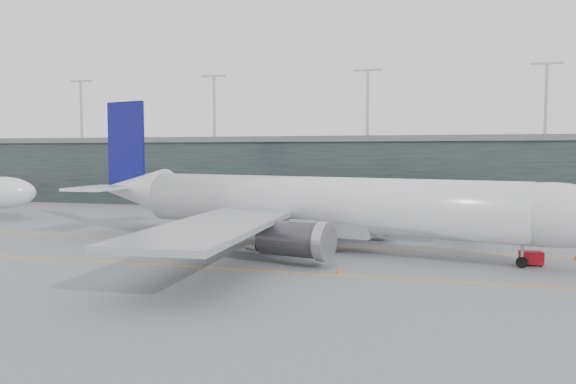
# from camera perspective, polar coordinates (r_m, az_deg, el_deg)

# --- Properties ---
(ground) EXTENTS (320.00, 320.00, 0.00)m
(ground) POSITION_cam_1_polar(r_m,az_deg,el_deg) (76.02, -0.27, -4.86)
(ground) COLOR #5B5C60
(ground) RESTS_ON ground
(taxiline_a) EXTENTS (160.00, 0.25, 0.02)m
(taxiline_a) POSITION_cam_1_polar(r_m,az_deg,el_deg) (72.22, -1.11, -5.32)
(taxiline_a) COLOR orange
(taxiline_a) RESTS_ON ground
(taxiline_b) EXTENTS (160.00, 0.25, 0.02)m
(taxiline_b) POSITION_cam_1_polar(r_m,az_deg,el_deg) (57.28, -5.60, -7.80)
(taxiline_b) COLOR orange
(taxiline_b) RESTS_ON ground
(taxiline_lead_main) EXTENTS (0.25, 60.00, 0.02)m
(taxiline_lead_main) POSITION_cam_1_polar(r_m,az_deg,el_deg) (94.36, 5.89, -3.14)
(taxiline_lead_main) COLOR orange
(taxiline_lead_main) RESTS_ON ground
(terminal) EXTENTS (240.00, 36.00, 29.00)m
(terminal) POSITION_cam_1_polar(r_m,az_deg,el_deg) (132.01, 6.39, 2.20)
(terminal) COLOR black
(terminal) RESTS_ON ground
(main_aircraft) EXTENTS (67.77, 62.51, 19.21)m
(main_aircraft) POSITION_cam_1_polar(r_m,az_deg,el_deg) (68.24, 2.70, -1.32)
(main_aircraft) COLOR silver
(main_aircraft) RESTS_ON ground
(jet_bridge) EXTENTS (11.97, 43.72, 5.91)m
(jet_bridge) POSITION_cam_1_polar(r_m,az_deg,el_deg) (94.47, 14.74, -0.55)
(jet_bridge) COLOR #26272B
(jet_bridge) RESTS_ON ground
(gse_cart) EXTENTS (2.37, 1.68, 1.51)m
(gse_cart) POSITION_cam_1_polar(r_m,az_deg,el_deg) (63.78, 23.48, -6.14)
(gse_cart) COLOR #B80D16
(gse_cart) RESTS_ON ground
(uld_a) EXTENTS (2.13, 1.76, 1.82)m
(uld_a) POSITION_cam_1_polar(r_m,az_deg,el_deg) (86.32, -0.93, -3.16)
(uld_a) COLOR #36363B
(uld_a) RESTS_ON ground
(uld_b) EXTENTS (2.61, 2.37, 1.94)m
(uld_b) POSITION_cam_1_polar(r_m,az_deg,el_deg) (88.22, -0.11, -2.96)
(uld_b) COLOR #36363B
(uld_b) RESTS_ON ground
(uld_c) EXTENTS (2.10, 1.76, 1.75)m
(uld_c) POSITION_cam_1_polar(r_m,az_deg,el_deg) (85.85, 2.40, -3.22)
(uld_c) COLOR #36363B
(uld_c) RESTS_ON ground
(cone_nose) EXTENTS (0.41, 0.41, 0.65)m
(cone_nose) POSITION_cam_1_polar(r_m,az_deg,el_deg) (69.24, 27.22, -5.91)
(cone_nose) COLOR #ED590D
(cone_nose) RESTS_ON ground
(cone_wing_stbd) EXTENTS (0.43, 0.43, 0.69)m
(cone_wing_stbd) POSITION_cam_1_polar(r_m,az_deg,el_deg) (55.12, 5.17, -7.91)
(cone_wing_stbd) COLOR #E6570C
(cone_wing_stbd) RESTS_ON ground
(cone_wing_port) EXTENTS (0.48, 0.48, 0.77)m
(cone_wing_port) POSITION_cam_1_polar(r_m,az_deg,el_deg) (85.84, 7.51, -3.62)
(cone_wing_port) COLOR #CD3E0B
(cone_wing_port) RESTS_ON ground
(cone_tail) EXTENTS (0.41, 0.41, 0.66)m
(cone_tail) POSITION_cam_1_polar(r_m,az_deg,el_deg) (70.04, -9.01, -5.40)
(cone_tail) COLOR orange
(cone_tail) RESTS_ON ground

